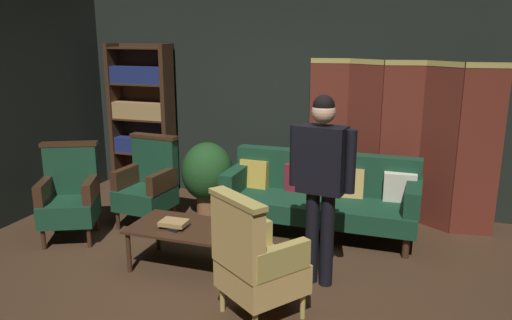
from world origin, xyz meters
TOP-DOWN VIEW (x-y plane):
  - ground_plane at (0.00, 0.00)m, footprint 10.00×10.00m
  - back_wall at (0.00, 2.45)m, footprint 7.20×0.10m
  - side_wall_left at (-3.00, 0.60)m, footprint 0.10×3.60m
  - folding_screen at (1.32, 2.06)m, footprint 2.16×0.39m
  - bookshelf at (-2.15, 2.19)m, footprint 0.90×0.32m
  - velvet_couch at (0.55, 1.46)m, footprint 2.12×0.78m
  - coffee_table at (-0.50, 0.15)m, footprint 1.00×0.64m
  - armchair_gilt_accent at (0.43, -0.47)m, footprint 0.81×0.81m
  - armchair_wing_left at (-1.41, 1.03)m, footprint 0.62×0.62m
  - armchair_wing_right at (-2.00, 0.40)m, footprint 0.77×0.77m
  - standing_figure at (0.78, 0.26)m, footprint 0.59×0.26m
  - potted_plant at (-0.87, 1.51)m, footprint 0.62×0.62m
  - book_black_cloth at (-0.57, 0.08)m, footprint 0.26×0.23m
  - book_tan_leather at (-0.57, 0.08)m, footprint 0.25×0.19m

SIDE VIEW (x-z plane):
  - ground_plane at x=0.00m, z-range 0.00..0.00m
  - coffee_table at x=-0.50m, z-range 0.16..0.58m
  - book_black_cloth at x=-0.57m, z-range 0.42..0.45m
  - velvet_couch at x=0.55m, z-range 0.02..0.90m
  - book_tan_leather at x=-0.57m, z-range 0.45..0.49m
  - armchair_gilt_accent at x=0.43m, z-range -0.03..1.01m
  - armchair_wing_left at x=-1.41m, z-range -0.03..1.01m
  - armchair_wing_right at x=-2.00m, z-range -0.03..1.01m
  - potted_plant at x=-0.87m, z-range 0.07..0.99m
  - folding_screen at x=1.32m, z-range 0.04..1.94m
  - standing_figure at x=0.78m, z-range 0.17..1.88m
  - bookshelf at x=-2.15m, z-range 0.06..2.11m
  - back_wall at x=0.00m, z-range 0.00..2.80m
  - side_wall_left at x=-3.00m, z-range 0.00..2.80m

